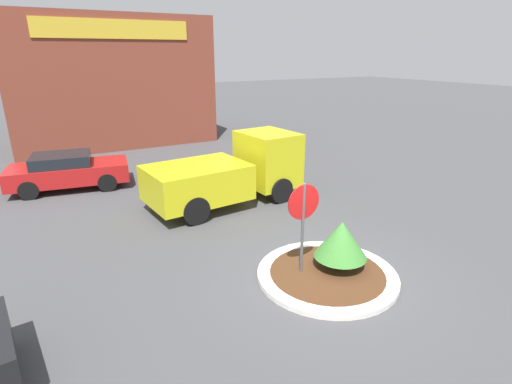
{
  "coord_description": "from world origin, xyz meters",
  "views": [
    {
      "loc": [
        -5.42,
        -6.3,
        4.98
      ],
      "look_at": [
        -0.25,
        2.94,
        1.25
      ],
      "focal_mm": 28.0,
      "sensor_mm": 36.0,
      "label": 1
    }
  ],
  "objects": [
    {
      "name": "traffic_island",
      "position": [
        0.0,
        0.0,
        0.06
      ],
      "size": [
        3.26,
        3.26,
        0.12
      ],
      "color": "silver",
      "rests_on": "ground_plane"
    },
    {
      "name": "ground_plane",
      "position": [
        0.0,
        0.0,
        0.0
      ],
      "size": [
        120.0,
        120.0,
        0.0
      ],
      "primitive_type": "plane",
      "color": "#474749"
    },
    {
      "name": "storefront_building",
      "position": [
        -1.25,
        18.27,
        3.43
      ],
      "size": [
        10.47,
        6.07,
        6.84
      ],
      "color": "brown",
      "rests_on": "ground_plane"
    },
    {
      "name": "stop_sign",
      "position": [
        -0.49,
        0.36,
        1.6
      ],
      "size": [
        0.82,
        0.07,
        2.28
      ],
      "color": "#4C4C51",
      "rests_on": "ground_plane"
    },
    {
      "name": "utility_truck",
      "position": [
        0.22,
        5.54,
        1.11
      ],
      "size": [
        5.46,
        2.66,
        2.3
      ],
      "rotation": [
        0.0,
        0.0,
        0.09
      ],
      "color": "gold",
      "rests_on": "ground_plane"
    },
    {
      "name": "island_shrub",
      "position": [
        0.42,
        0.06,
        0.85
      ],
      "size": [
        1.24,
        1.24,
        1.17
      ],
      "color": "brown",
      "rests_on": "traffic_island"
    },
    {
      "name": "parked_sedan_red",
      "position": [
        -4.56,
        9.93,
        0.71
      ],
      "size": [
        4.49,
        2.48,
        1.37
      ],
      "rotation": [
        0.0,
        0.0,
        -0.16
      ],
      "color": "#B21919",
      "rests_on": "ground_plane"
    }
  ]
}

